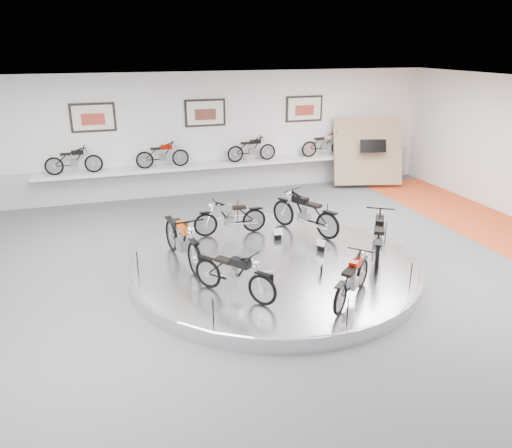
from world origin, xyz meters
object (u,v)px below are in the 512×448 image
object	(u,v)px
bike_a	(305,212)
bike_b	(230,217)
bike_f	(378,237)
bike_e	(352,278)
display_platform	(274,266)
shelf	(209,166)
bike_d	(234,274)
bike_c	(182,238)

from	to	relation	value
bike_a	bike_b	bearing A→B (deg)	47.87
bike_b	bike_f	xyz separation A→B (m)	(2.68, -2.54, 0.08)
bike_e	display_platform	bearing A→B (deg)	66.66
bike_b	shelf	bearing A→B (deg)	-94.43
bike_a	bike_b	distance (m)	1.89
bike_b	bike_d	bearing A→B (deg)	78.06
bike_d	bike_e	bearing A→B (deg)	29.42
display_platform	bike_f	bearing A→B (deg)	-17.89
display_platform	bike_e	distance (m)	2.38
bike_a	shelf	bearing A→B (deg)	-13.64
bike_d	bike_e	size ratio (longest dim) A/B	1.04
bike_c	bike_b	bearing A→B (deg)	123.88
bike_a	display_platform	bearing A→B (deg)	107.77
shelf	bike_b	distance (m)	4.60
shelf	bike_b	world-z (taller)	bike_b
bike_a	bike_c	world-z (taller)	bike_c
bike_c	bike_e	bearing A→B (deg)	36.01
display_platform	bike_c	distance (m)	2.12
bike_b	bike_c	size ratio (longest dim) A/B	0.82
bike_c	bike_f	size ratio (longest dim) A/B	1.04
bike_b	bike_c	distance (m)	1.97
bike_c	bike_e	distance (m)	3.79
bike_d	bike_f	world-z (taller)	bike_f
bike_b	bike_d	world-z (taller)	bike_d
bike_e	bike_f	size ratio (longest dim) A/B	0.83
bike_d	bike_f	xyz separation A→B (m)	(3.47, 0.65, 0.07)
bike_d	bike_c	bearing A→B (deg)	160.60
bike_b	bike_f	distance (m)	3.69
shelf	bike_e	distance (m)	8.61
bike_c	bike_e	xyz separation A→B (m)	(2.69, -2.67, -0.11)
display_platform	shelf	distance (m)	6.46
bike_f	bike_d	bearing A→B (deg)	132.34
display_platform	bike_f	distance (m)	2.39
bike_b	bike_c	bearing A→B (deg)	44.96
bike_c	bike_f	bearing A→B (deg)	64.56
bike_a	bike_d	bearing A→B (deg)	107.83
bike_a	bike_d	xyz separation A→B (m)	(-2.62, -2.75, -0.06)
shelf	bike_d	distance (m)	7.87
display_platform	shelf	world-z (taller)	shelf
bike_f	bike_e	bearing A→B (deg)	167.57
shelf	bike_d	xyz separation A→B (m)	(-1.29, -7.76, -0.23)
display_platform	bike_a	size ratio (longest dim) A/B	3.58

